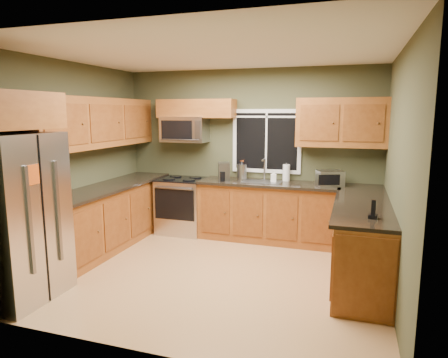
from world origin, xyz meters
The scene contains 28 objects.
floor centered at (0.00, 0.00, 0.00)m, with size 4.20×4.20×0.00m, color tan.
ceiling centered at (0.00, 0.00, 2.70)m, with size 4.20×4.20×0.00m, color white.
back_wall centered at (0.00, 1.80, 1.35)m, with size 4.20×4.20×0.00m, color #404229.
front_wall centered at (0.00, -1.80, 1.35)m, with size 4.20×4.20×0.00m, color #404229.
left_wall centered at (-2.10, 0.00, 1.35)m, with size 3.60×3.60×0.00m, color #404229.
right_wall centered at (2.10, 0.00, 1.35)m, with size 3.60×3.60×0.00m, color #404229.
window centered at (0.30, 1.78, 1.55)m, with size 1.12×0.03×1.02m.
base_cabinets_left centered at (-1.80, 0.48, 0.45)m, with size 0.60×2.65×0.90m, color brown.
countertop_left centered at (-1.78, 0.48, 0.92)m, with size 0.65×2.65×0.04m, color black.
base_cabinets_back centered at (0.42, 1.50, 0.45)m, with size 2.17×0.60×0.90m, color brown.
countertop_back centered at (0.42, 1.48, 0.92)m, with size 2.17×0.65×0.04m, color black.
base_cabinets_peninsula centered at (1.80, 0.54, 0.45)m, with size 0.60×2.52×0.90m.
countertop_peninsula centered at (1.78, 0.55, 0.92)m, with size 0.65×2.50×0.04m, color black.
upper_cabinets_left centered at (-1.94, 0.48, 1.86)m, with size 0.33×2.65×0.72m, color brown.
upper_cabinets_back_left centered at (-0.85, 1.64, 2.07)m, with size 1.30×0.33×0.30m, color brown.
upper_cabinets_back_right centered at (1.45, 1.64, 1.86)m, with size 1.30×0.33×0.72m, color brown.
upper_cabinet_over_fridge centered at (-1.74, -1.30, 2.03)m, with size 0.72×0.90×0.38m, color brown.
refrigerator centered at (-1.74, -1.30, 0.90)m, with size 0.74×0.90×1.80m.
range centered at (-1.05, 1.47, 0.47)m, with size 0.76×0.69×0.94m.
microwave centered at (-1.05, 1.61, 1.73)m, with size 0.76×0.41×0.42m.
sink centered at (0.30, 1.49, 0.95)m, with size 0.60×0.42×0.36m.
toaster_oven centered at (1.33, 1.44, 1.05)m, with size 0.44×0.40×0.23m.
coffee_maker centered at (-0.30, 1.41, 1.07)m, with size 0.24×0.28×0.29m.
kettle centered at (-0.05, 1.60, 1.08)m, with size 0.22×0.22×0.30m.
paper_towel_roll centered at (0.65, 1.68, 1.07)m, with size 0.11×0.11×0.29m.
soap_bottle_a centered at (-0.07, 1.70, 1.09)m, with size 0.11×0.11×0.30m, color #DA5314.
soap_bottle_b centered at (0.48, 1.50, 1.03)m, with size 0.08×0.09×0.19m, color white.
cordless_phone centered at (1.87, -0.30, 1.00)m, with size 0.10×0.10×0.19m.
Camera 1 is at (1.64, -4.53, 2.01)m, focal length 32.00 mm.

